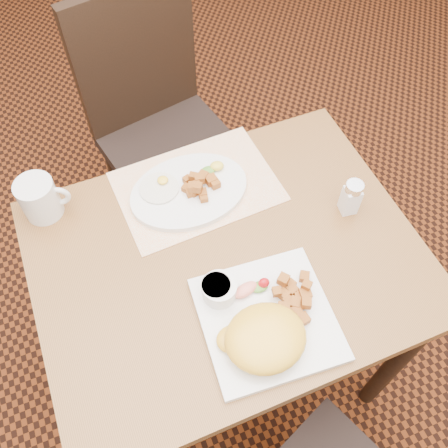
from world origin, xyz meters
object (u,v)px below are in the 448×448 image
plate_square (267,319)px  coffee_mug (40,198)px  salt_shaker (351,197)px  table (228,277)px  chair_far (159,119)px  plate_oval (189,191)px

plate_square → coffee_mug: bearing=129.2°
salt_shaker → coffee_mug: 0.75m
table → salt_shaker: (0.33, 0.01, 0.16)m
coffee_mug → plate_square: bearing=-50.8°
chair_far → coffee_mug: chair_far is taller
chair_far → plate_square: 0.91m
plate_oval → plate_square: bearing=-84.5°
salt_shaker → coffee_mug: bearing=158.1°
table → coffee_mug: coffee_mug is taller
chair_far → plate_square: size_ratio=3.46×
table → plate_square: size_ratio=3.21×
table → salt_shaker: bearing=1.9°
salt_shaker → plate_square: bearing=-148.2°
plate_square → salt_shaker: (0.31, 0.19, 0.04)m
table → plate_oval: 0.24m
plate_oval → salt_shaker: bearing=-29.5°
table → plate_square: 0.22m
table → chair_far: size_ratio=0.93×
plate_oval → chair_far: bearing=83.3°
table → chair_far: (0.04, 0.70, -0.10)m
salt_shaker → coffee_mug: size_ratio=0.82×
chair_far → salt_shaker: size_ratio=9.70×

